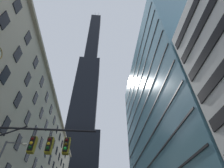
% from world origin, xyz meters
% --- Properties ---
extents(station_building, '(16.97, 75.93, 29.36)m').
position_xyz_m(station_building, '(-19.15, 31.96, 14.66)').
color(station_building, '#BCAF93').
rests_on(station_building, ground).
extents(dark_skyscraper, '(25.16, 25.16, 225.99)m').
position_xyz_m(dark_skyscraper, '(-10.60, 94.72, 69.34)').
color(dark_skyscraper, black).
rests_on(dark_skyscraper, ground).
extents(glass_office_midrise, '(16.34, 40.15, 45.59)m').
position_xyz_m(glass_office_midrise, '(19.12, 26.08, 22.79)').
color(glass_office_midrise, teal).
rests_on(glass_office_midrise, ground).
extents(traffic_signal_mast, '(8.20, 0.63, 7.38)m').
position_xyz_m(traffic_signal_mast, '(-3.69, 3.56, 5.57)').
color(traffic_signal_mast, black).
rests_on(traffic_signal_mast, sidewalk_left).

